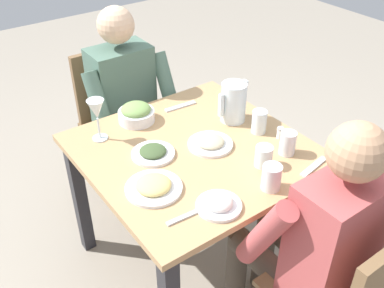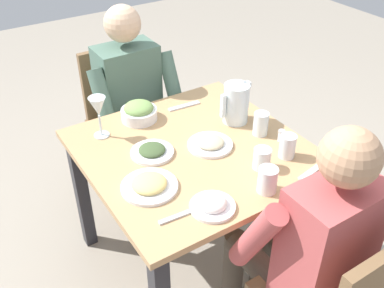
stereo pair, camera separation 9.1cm
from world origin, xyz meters
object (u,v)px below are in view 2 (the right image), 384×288
object	(u,v)px
salad_bowl	(139,112)
plate_dolmas	(152,151)
plate_fries	(149,185)
salt_shaker	(281,135)
wine_glass	(98,109)
plate_yoghurt	(213,204)
water_glass_by_pitcher	(268,180)
plate_beans	(210,143)
diner_far	(306,240)
water_glass_near_left	(288,146)
water_glass_far_right	(261,124)
water_glass_center	(262,159)
diner_near	(137,106)
water_pitcher	(236,103)
chair_near	(123,113)
dining_table	(194,169)

from	to	relation	value
salad_bowl	plate_dolmas	xyz separation A→B (m)	(0.08, 0.28, -0.03)
plate_fries	salt_shaker	world-z (taller)	salt_shaker
wine_glass	salt_shaker	bearing A→B (deg)	144.60
salt_shaker	plate_yoghurt	bearing A→B (deg)	21.15
salad_bowl	water_glass_by_pitcher	size ratio (longest dim) A/B	1.64
plate_yoghurt	plate_beans	xyz separation A→B (m)	(-0.22, -0.33, -0.00)
diner_far	water_glass_near_left	bearing A→B (deg)	-120.75
water_glass_near_left	water_glass_far_right	bearing A→B (deg)	-94.94
water_glass_near_left	water_glass_center	xyz separation A→B (m)	(0.14, 0.00, -0.01)
salad_bowl	plate_fries	xyz separation A→B (m)	(0.20, 0.47, -0.03)
diner_far	water_glass_by_pitcher	world-z (taller)	diner_far
plate_dolmas	salt_shaker	world-z (taller)	salt_shaker
diner_near	plate_yoghurt	xyz separation A→B (m)	(0.17, 0.96, 0.10)
water_pitcher	salt_shaker	world-z (taller)	water_pitcher
plate_beans	plate_fries	world-z (taller)	plate_fries
diner_near	plate_yoghurt	world-z (taller)	diner_near
water_pitcher	plate_fries	xyz separation A→B (m)	(0.58, 0.22, -0.08)
water_glass_far_right	plate_dolmas	bearing A→B (deg)	-14.75
plate_fries	water_glass_center	size ratio (longest dim) A/B	2.46
chair_near	wine_glass	world-z (taller)	wine_glass
diner_near	diner_far	size ratio (longest dim) A/B	1.00
dining_table	plate_fries	xyz separation A→B (m)	(0.29, 0.13, 0.13)
dining_table	water_pitcher	world-z (taller)	water_pitcher
water_glass_by_pitcher	water_glass_far_right	bearing A→B (deg)	-126.16
dining_table	diner_near	xyz separation A→B (m)	(-0.02, -0.60, 0.03)
dining_table	water_glass_near_left	distance (m)	0.43
plate_dolmas	salt_shaker	xyz separation A→B (m)	(-0.53, 0.22, 0.01)
plate_beans	diner_far	bearing A→B (deg)	92.66
water_glass_near_left	water_glass_center	distance (m)	0.14
chair_near	salad_bowl	bearing A→B (deg)	76.88
chair_near	water_glass_by_pitcher	world-z (taller)	chair_near
plate_yoghurt	water_glass_center	world-z (taller)	water_glass_center
diner_near	water_glass_by_pitcher	size ratio (longest dim) A/B	11.04
chair_near	plate_beans	xyz separation A→B (m)	(-0.05, 0.83, 0.25)
water_glass_center	water_pitcher	bearing A→B (deg)	-110.29
diner_far	water_glass_center	bearing A→B (deg)	-100.62
dining_table	water_glass_center	xyz separation A→B (m)	(-0.16, 0.26, 0.16)
diner_near	plate_dolmas	bearing A→B (deg)	70.60
water_pitcher	water_glass_center	size ratio (longest dim) A/B	2.11
plate_dolmas	plate_fries	size ratio (longest dim) A/B	0.84
chair_near	water_glass_center	world-z (taller)	chair_near
chair_near	plate_dolmas	world-z (taller)	chair_near
plate_dolmas	plate_fries	bearing A→B (deg)	58.95
water_glass_far_right	water_glass_by_pitcher	bearing A→B (deg)	53.84
diner_far	wine_glass	world-z (taller)	diner_far
diner_near	salad_bowl	xyz separation A→B (m)	(0.11, 0.26, 0.13)
dining_table	plate_yoghurt	bearing A→B (deg)	67.48
diner_far	salad_bowl	xyz separation A→B (m)	(0.19, -0.95, 0.13)
water_glass_far_right	wine_glass	xyz separation A→B (m)	(0.61, -0.38, 0.09)
chair_near	salt_shaker	distance (m)	1.06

